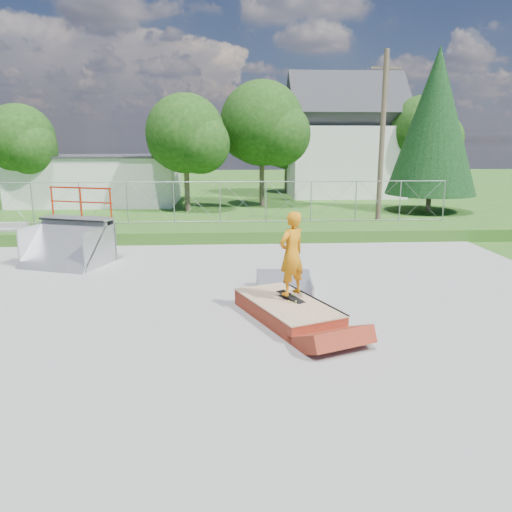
{
  "coord_description": "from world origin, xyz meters",
  "views": [
    {
      "loc": [
        0.28,
        -11.25,
        4.01
      ],
      "look_at": [
        1.02,
        1.3,
        1.1
      ],
      "focal_mm": 35.0,
      "sensor_mm": 36.0,
      "label": 1
    }
  ],
  "objects_px": {
    "skater": "(292,257)",
    "quarter_pipe": "(64,228)",
    "grind_box": "(287,310)",
    "flat_bank_ramp": "(284,286)"
  },
  "relations": [
    {
      "from": "quarter_pipe",
      "to": "skater",
      "type": "height_order",
      "value": "quarter_pipe"
    },
    {
      "from": "grind_box",
      "to": "skater",
      "type": "distance_m",
      "value": 1.24
    },
    {
      "from": "grind_box",
      "to": "skater",
      "type": "height_order",
      "value": "skater"
    },
    {
      "from": "grind_box",
      "to": "flat_bank_ramp",
      "type": "relative_size",
      "value": 2.04
    },
    {
      "from": "skater",
      "to": "quarter_pipe",
      "type": "bearing_deg",
      "value": -75.65
    },
    {
      "from": "quarter_pipe",
      "to": "skater",
      "type": "xyz_separation_m",
      "value": [
        6.74,
        -5.31,
        0.2
      ]
    },
    {
      "from": "flat_bank_ramp",
      "to": "grind_box",
      "type": "bearing_deg",
      "value": -90.86
    },
    {
      "from": "grind_box",
      "to": "skater",
      "type": "xyz_separation_m",
      "value": [
        0.11,
        0.16,
        1.22
      ]
    },
    {
      "from": "skater",
      "to": "grind_box",
      "type": "bearing_deg",
      "value": 18.33
    },
    {
      "from": "grind_box",
      "to": "flat_bank_ramp",
      "type": "height_order",
      "value": "flat_bank_ramp"
    }
  ]
}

